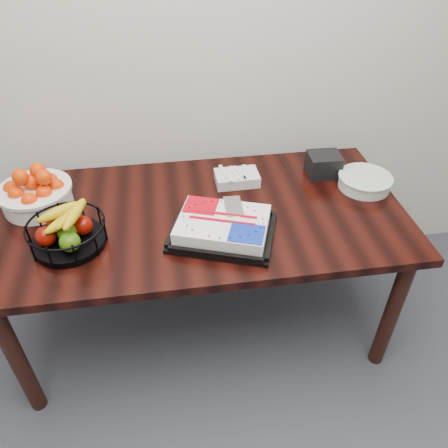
{
  "coord_description": "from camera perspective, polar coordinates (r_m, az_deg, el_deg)",
  "views": [
    {
      "loc": [
        -0.13,
        0.46,
        1.92
      ],
      "look_at": [
        0.07,
        1.8,
        0.83
      ],
      "focal_mm": 35.0,
      "sensor_mm": 36.0,
      "label": 1
    }
  ],
  "objects": [
    {
      "name": "plate_stack",
      "position": [
        2.18,
        17.89,
        5.3
      ],
      "size": [
        0.25,
        0.25,
        0.06
      ],
      "color": "white",
      "rests_on": "table"
    },
    {
      "name": "cake_tray",
      "position": [
        1.79,
        -0.14,
        -0.41
      ],
      "size": [
        0.5,
        0.45,
        0.09
      ],
      "color": "black",
      "rests_on": "table"
    },
    {
      "name": "table",
      "position": [
        1.99,
        -2.87,
        -0.35
      ],
      "size": [
        1.8,
        0.9,
        0.75
      ],
      "color": "black",
      "rests_on": "ground"
    },
    {
      "name": "napkin_box",
      "position": [
        2.21,
        12.86,
        7.58
      ],
      "size": [
        0.16,
        0.14,
        0.11
      ],
      "primitive_type": "cube",
      "rotation": [
        0.0,
        0.0,
        -0.03
      ],
      "color": "black",
      "rests_on": "table"
    },
    {
      "name": "tangerine_bowl",
      "position": [
        2.09,
        -23.53,
        4.14
      ],
      "size": [
        0.32,
        0.32,
        0.2
      ],
      "color": "white",
      "rests_on": "table"
    },
    {
      "name": "fork_bag",
      "position": [
        2.11,
        1.69,
        6.09
      ],
      "size": [
        0.21,
        0.14,
        0.06
      ],
      "color": "silver",
      "rests_on": "table"
    },
    {
      "name": "fruit_basket",
      "position": [
        1.83,
        -19.84,
        -0.9
      ],
      "size": [
        0.31,
        0.31,
        0.16
      ],
      "color": "black",
      "rests_on": "table"
    }
  ]
}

